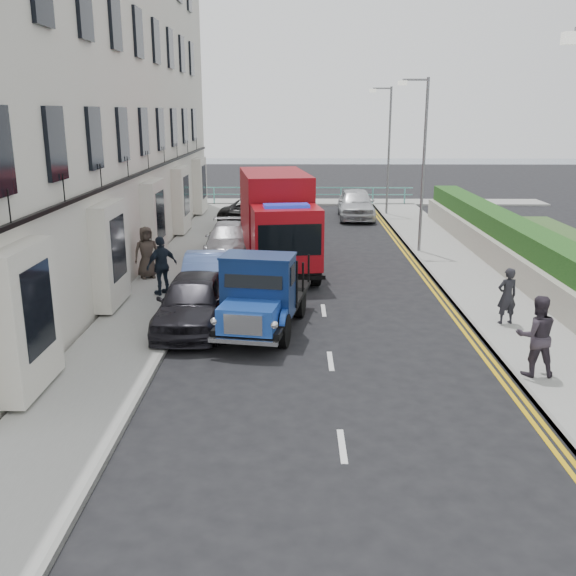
{
  "coord_description": "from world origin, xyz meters",
  "views": [
    {
      "loc": [
        -0.84,
        -12.21,
        5.74
      ],
      "look_at": [
        -1.03,
        3.45,
        1.4
      ],
      "focal_mm": 40.0,
      "sensor_mm": 36.0,
      "label": 1
    }
  ],
  "objects_px": {
    "lamp_mid": "(421,156)",
    "pedestrian_east_near": "(507,296)",
    "bedford_lorry": "(260,299)",
    "parked_car_front": "(194,301)",
    "red_lorry": "(277,219)",
    "lamp_far": "(387,143)"
  },
  "relations": [
    {
      "from": "pedestrian_east_near",
      "to": "bedford_lorry",
      "type": "bearing_deg",
      "value": -7.13
    },
    {
      "from": "lamp_far",
      "to": "bedford_lorry",
      "type": "bearing_deg",
      "value": -106.44
    },
    {
      "from": "parked_car_front",
      "to": "pedestrian_east_near",
      "type": "bearing_deg",
      "value": 2.13
    },
    {
      "from": "red_lorry",
      "to": "bedford_lorry",
      "type": "bearing_deg",
      "value": -100.12
    },
    {
      "from": "lamp_mid",
      "to": "bedford_lorry",
      "type": "height_order",
      "value": "lamp_mid"
    },
    {
      "from": "lamp_mid",
      "to": "bedford_lorry",
      "type": "relative_size",
      "value": 1.46
    },
    {
      "from": "lamp_far",
      "to": "pedestrian_east_near",
      "type": "height_order",
      "value": "lamp_far"
    },
    {
      "from": "lamp_mid",
      "to": "parked_car_front",
      "type": "bearing_deg",
      "value": -129.0
    },
    {
      "from": "lamp_mid",
      "to": "pedestrian_east_near",
      "type": "relative_size",
      "value": 4.48
    },
    {
      "from": "bedford_lorry",
      "to": "pedestrian_east_near",
      "type": "relative_size",
      "value": 3.06
    },
    {
      "from": "red_lorry",
      "to": "parked_car_front",
      "type": "xyz_separation_m",
      "value": [
        -2.06,
        -6.98,
        -1.13
      ]
    },
    {
      "from": "lamp_mid",
      "to": "red_lorry",
      "type": "distance_m",
      "value": 6.64
    },
    {
      "from": "parked_car_front",
      "to": "red_lorry",
      "type": "bearing_deg",
      "value": 74.78
    },
    {
      "from": "lamp_mid",
      "to": "bedford_lorry",
      "type": "distance_m",
      "value": 12.16
    },
    {
      "from": "bedford_lorry",
      "to": "red_lorry",
      "type": "bearing_deg",
      "value": 97.9
    },
    {
      "from": "bedford_lorry",
      "to": "parked_car_front",
      "type": "height_order",
      "value": "bedford_lorry"
    },
    {
      "from": "lamp_mid",
      "to": "lamp_far",
      "type": "relative_size",
      "value": 1.0
    },
    {
      "from": "bedford_lorry",
      "to": "parked_car_front",
      "type": "bearing_deg",
      "value": 172.54
    },
    {
      "from": "red_lorry",
      "to": "pedestrian_east_near",
      "type": "distance_m",
      "value": 9.45
    },
    {
      "from": "lamp_mid",
      "to": "parked_car_front",
      "type": "height_order",
      "value": "lamp_mid"
    },
    {
      "from": "lamp_mid",
      "to": "pedestrian_east_near",
      "type": "height_order",
      "value": "lamp_mid"
    },
    {
      "from": "lamp_far",
      "to": "pedestrian_east_near",
      "type": "xyz_separation_m",
      "value": [
        0.72,
        -19.47,
        -3.1
      ]
    }
  ]
}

